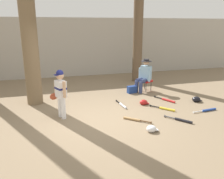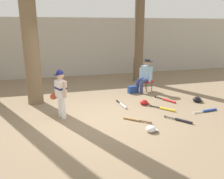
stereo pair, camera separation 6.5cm
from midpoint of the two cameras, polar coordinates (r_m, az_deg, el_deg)
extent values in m
plane|color=#7F6B51|center=(6.11, -2.83, -7.47)|extent=(60.00, 60.00, 0.00)
cube|color=#ADA89E|center=(11.34, -9.43, 10.27)|extent=(18.00, 0.36, 2.74)
cylinder|color=brown|center=(7.38, -19.91, 17.27)|extent=(0.48, 0.48, 5.44)
cone|color=brown|center=(7.75, -18.06, -3.15)|extent=(0.69, 0.69, 0.29)
cylinder|color=brown|center=(10.05, 6.92, 13.92)|extent=(0.41, 0.41, 4.22)
cone|color=brown|center=(10.33, 6.54, 2.14)|extent=(0.63, 0.63, 0.24)
cylinder|color=white|center=(6.21, -11.65, -4.54)|extent=(0.12, 0.12, 0.58)
cylinder|color=white|center=(6.36, -12.40, -4.09)|extent=(0.12, 0.12, 0.58)
cube|color=white|center=(6.13, -12.30, 0.18)|extent=(0.30, 0.35, 0.44)
cube|color=navy|center=(6.12, -12.31, 0.38)|extent=(0.31, 0.36, 0.05)
sphere|color=tan|center=(6.05, -12.49, 3.38)|extent=(0.20, 0.20, 0.20)
sphere|color=navy|center=(6.03, -12.53, 3.93)|extent=(0.19, 0.19, 0.19)
cube|color=navy|center=(6.00, -13.28, 3.58)|extent=(0.15, 0.17, 0.02)
cylinder|color=tan|center=(5.90, -11.44, 0.04)|extent=(0.11, 0.11, 0.42)
cylinder|color=tan|center=(6.32, -13.45, -0.19)|extent=(0.11, 0.11, 0.40)
ellipsoid|color=#AD472D|center=(6.35, -13.92, -1.63)|extent=(0.25, 0.20, 0.18)
cube|color=red|center=(8.73, 8.73, 2.11)|extent=(0.54, 0.54, 0.06)
cylinder|color=#333338|center=(8.57, 8.84, 0.55)|extent=(0.02, 0.02, 0.38)
cylinder|color=#333338|center=(8.75, 7.30, 0.92)|extent=(0.02, 0.02, 0.38)
cylinder|color=#333338|center=(8.80, 10.05, 0.89)|extent=(0.02, 0.02, 0.38)
cylinder|color=#333338|center=(8.98, 8.53, 1.25)|extent=(0.02, 0.02, 0.38)
cylinder|color=navy|center=(8.41, 7.52, 0.47)|extent=(0.13, 0.13, 0.43)
cylinder|color=navy|center=(8.53, 6.48, 0.73)|extent=(0.13, 0.13, 0.43)
cylinder|color=navy|center=(8.51, 8.43, 2.11)|extent=(0.42, 0.32, 0.15)
cylinder|color=navy|center=(8.63, 7.39, 2.35)|extent=(0.42, 0.32, 0.15)
cube|color=#8CB7D8|center=(8.66, 8.81, 4.11)|extent=(0.38, 0.43, 0.52)
cylinder|color=#8CB7D8|center=(8.48, 9.62, 3.41)|extent=(0.12, 0.12, 0.46)
cylinder|color=#8CB7D8|center=(8.75, 7.34, 3.88)|extent=(0.12, 0.12, 0.46)
sphere|color=tan|center=(8.59, 8.92, 6.72)|extent=(0.22, 0.22, 0.22)
cylinder|color=#232328|center=(8.59, 8.93, 6.94)|extent=(0.40, 0.40, 0.02)
cylinder|color=#232328|center=(8.58, 8.94, 7.16)|extent=(0.20, 0.20, 0.09)
cube|color=navy|center=(8.44, 5.37, 0.00)|extent=(0.37, 0.24, 0.26)
cylinder|color=black|center=(6.23, 17.65, -7.44)|extent=(0.32, 0.40, 0.07)
cylinder|color=#4C4C51|center=(6.35, 14.47, -6.73)|extent=(0.21, 0.26, 0.03)
cylinder|color=#4C4C51|center=(6.41, 13.24, -6.45)|extent=(0.06, 0.05, 0.06)
cylinder|color=red|center=(7.71, 14.19, -2.69)|extent=(0.27, 0.47, 0.07)
cylinder|color=black|center=(7.94, 11.81, -2.01)|extent=(0.17, 0.31, 0.03)
cylinder|color=black|center=(8.03, 10.90, -1.75)|extent=(0.06, 0.04, 0.06)
cylinder|color=yellow|center=(6.93, 13.86, -4.79)|extent=(0.35, 0.40, 0.07)
cylinder|color=black|center=(7.06, 10.93, -4.21)|extent=(0.22, 0.26, 0.03)
cylinder|color=black|center=(7.12, 9.79, -3.98)|extent=(0.05, 0.05, 0.06)
cylinder|color=tan|center=(6.08, 5.19, -7.30)|extent=(0.38, 0.35, 0.07)
cylinder|color=brown|center=(5.97, 8.59, -7.89)|extent=(0.25, 0.23, 0.03)
cylinder|color=brown|center=(5.93, 9.99, -8.12)|extent=(0.05, 0.05, 0.06)
cylinder|color=#2347AD|center=(7.24, 23.29, -4.74)|extent=(0.48, 0.11, 0.07)
cylinder|color=silver|center=(6.98, 20.92, -5.22)|extent=(0.32, 0.06, 0.03)
cylinder|color=silver|center=(6.88, 19.92, -5.42)|extent=(0.02, 0.06, 0.06)
cylinder|color=#B7BCC6|center=(7.02, 3.08, -4.05)|extent=(0.11, 0.45, 0.07)
cylinder|color=black|center=(7.34, 1.92, -3.14)|extent=(0.06, 0.30, 0.03)
cylinder|color=black|center=(7.47, 1.48, -2.80)|extent=(0.06, 0.02, 0.06)
ellipsoid|color=black|center=(7.94, 20.56, -2.36)|extent=(0.27, 0.24, 0.18)
cube|color=black|center=(8.02, 21.27, -2.56)|extent=(0.11, 0.13, 0.02)
ellipsoid|color=silver|center=(5.50, 9.99, -9.62)|extent=(0.24, 0.22, 0.16)
cube|color=silver|center=(5.57, 11.05, -9.81)|extent=(0.10, 0.12, 0.02)
ellipsoid|color=#A81919|center=(7.25, 8.17, -3.20)|extent=(0.25, 0.22, 0.17)
cube|color=#A81919|center=(7.31, 9.01, -3.40)|extent=(0.10, 0.12, 0.02)
camera|label=1|loc=(0.03, -89.70, 0.09)|focal=36.86mm
camera|label=2|loc=(0.03, 90.30, -0.09)|focal=36.86mm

